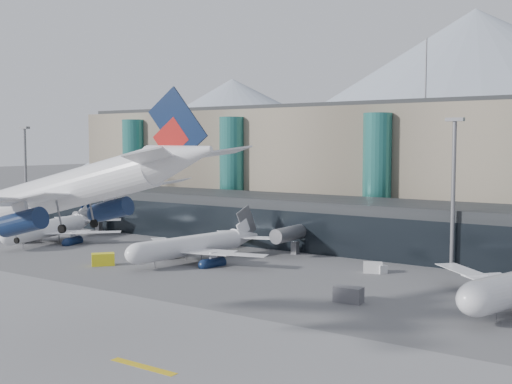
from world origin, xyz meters
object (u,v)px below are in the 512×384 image
(lightmast_mid, at_px, (453,185))
(veh_f, at_px, (20,224))
(jet_parked_mid, at_px, (203,238))
(veh_g, at_px, (380,269))
(veh_c, at_px, (348,295))
(lightmast_left, at_px, (26,170))
(veh_h, at_px, (103,259))
(veh_d, at_px, (373,268))
(hero_jet, at_px, (87,177))
(veh_a, at_px, (17,239))
(veh_b, at_px, (220,244))
(jet_parked_left, at_px, (57,222))

(lightmast_mid, relative_size, veh_f, 6.78)
(jet_parked_mid, height_order, veh_g, jet_parked_mid)
(veh_c, distance_m, veh_f, 103.87)
(lightmast_left, xyz_separation_m, veh_f, (3.58, -4.61, -13.36))
(jet_parked_mid, distance_m, veh_h, 18.21)
(veh_d, distance_m, veh_h, 46.59)
(veh_f, relative_size, veh_h, 0.97)
(hero_jet, height_order, jet_parked_mid, hero_jet)
(veh_d, bearing_deg, veh_a, 164.99)
(veh_d, height_order, veh_h, veh_h)
(lightmast_left, xyz_separation_m, veh_c, (105.17, -26.22, -13.36))
(veh_f, bearing_deg, veh_d, -89.45)
(veh_g, bearing_deg, veh_f, -143.78)
(veh_d, bearing_deg, veh_g, 10.92)
(jet_parked_mid, height_order, veh_a, jet_parked_mid)
(veh_c, distance_m, veh_d, 20.74)
(veh_a, distance_m, veh_b, 44.21)
(lightmast_mid, distance_m, veh_f, 107.53)
(veh_d, bearing_deg, lightmast_mid, 16.63)
(jet_parked_mid, distance_m, veh_f, 66.16)
(veh_c, bearing_deg, veh_g, 98.90)
(lightmast_mid, xyz_separation_m, hero_jet, (-19.62, -61.11, 3.43))
(hero_jet, bearing_deg, veh_d, 72.84)
(lightmast_mid, distance_m, veh_d, 19.25)
(veh_b, bearing_deg, veh_c, -121.74)
(jet_parked_left, relative_size, veh_g, 13.97)
(jet_parked_left, bearing_deg, lightmast_left, 49.58)
(hero_jet, height_order, veh_h, hero_jet)
(hero_jet, distance_m, veh_c, 38.96)
(jet_parked_left, relative_size, veh_h, 8.60)
(lightmast_left, distance_m, veh_c, 109.21)
(hero_jet, height_order, jet_parked_left, hero_jet)
(veh_d, bearing_deg, veh_h, -179.09)
(veh_f, distance_m, veh_h, 58.88)
(veh_b, distance_m, veh_h, 26.90)
(veh_b, relative_size, veh_g, 1.21)
(jet_parked_mid, relative_size, veh_a, 10.75)
(lightmast_mid, distance_m, jet_parked_mid, 44.98)
(veh_a, bearing_deg, veh_f, 150.55)
(hero_jet, distance_m, veh_a, 78.20)
(hero_jet, height_order, veh_b, hero_jet)
(veh_b, height_order, veh_c, veh_c)
(lightmast_left, relative_size, veh_g, 10.67)
(lightmast_left, relative_size, veh_b, 8.80)
(jet_parked_left, xyz_separation_m, veh_g, (72.93, 7.24, -3.37))
(lightmast_mid, height_order, jet_parked_mid, lightmast_mid)
(lightmast_left, height_order, veh_f, lightmast_left)
(lightmast_mid, xyz_separation_m, veh_a, (-85.82, -23.11, -13.57))
(veh_f, bearing_deg, hero_jet, -120.16)
(jet_parked_left, distance_m, veh_g, 73.37)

